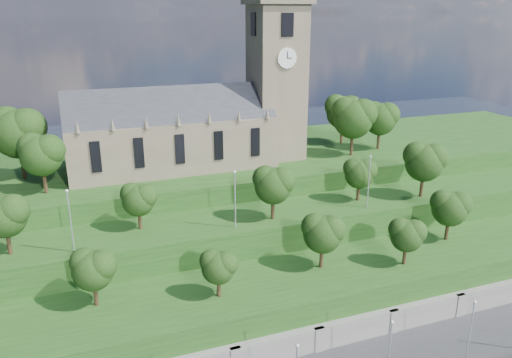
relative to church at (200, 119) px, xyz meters
name	(u,v)px	position (x,y,z in m)	size (l,w,h in m)	color
retaining_wall	(276,353)	(-0.79, -34.01, -20.02)	(160.00, 2.10, 5.00)	slate
embankment_lower	(257,312)	(-0.79, -27.98, -18.52)	(160.00, 12.00, 8.00)	#1C4216
embankment_upper	(229,258)	(-0.79, -16.98, -16.52)	(160.00, 10.00, 12.00)	#1C4216
hilltop	(193,199)	(-0.79, 4.02, -15.02)	(160.00, 32.00, 15.00)	#1C4216
church	(200,119)	(0.00, 0.00, 0.00)	(38.60, 12.35, 27.60)	brown
trees_lower	(298,240)	(4.67, -27.49, -9.98)	(63.73, 8.56, 7.38)	black
trees_upper	(274,181)	(5.40, -18.13, -5.39)	(63.16, 7.95, 8.55)	black
trees_hilltop	(185,127)	(-2.84, -1.37, -0.82)	(74.95, 15.95, 10.88)	black
lamp_posts_upper	(235,195)	(-0.79, -19.98, -6.00)	(40.36, 0.36, 7.83)	#B2B2B7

